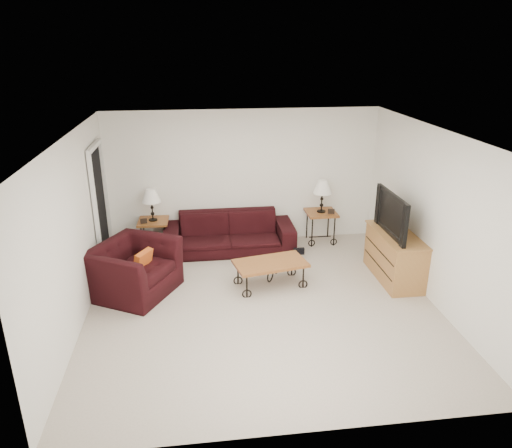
{
  "coord_description": "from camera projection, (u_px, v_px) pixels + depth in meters",
  "views": [
    {
      "loc": [
        -0.87,
        -6.1,
        3.61
      ],
      "look_at": [
        0.0,
        0.7,
        1.0
      ],
      "focal_mm": 33.67,
      "sensor_mm": 36.0,
      "label": 1
    }
  ],
  "objects": [
    {
      "name": "photo_frame_left",
      "position": [
        144.0,
        221.0,
        8.5
      ],
      "size": [
        0.12,
        0.03,
        0.1
      ],
      "primitive_type": "cube",
      "rotation": [
        0.0,
        0.0,
        0.15
      ],
      "color": "black",
      "rests_on": "side_table_left"
    },
    {
      "name": "side_table_right",
      "position": [
        320.0,
        227.0,
        9.14
      ],
      "size": [
        0.56,
        0.56,
        0.61
      ],
      "primitive_type": "cube",
      "rotation": [
        0.0,
        0.0,
        0.01
      ],
      "color": "#966326",
      "rests_on": "ground"
    },
    {
      "name": "wall_right",
      "position": [
        434.0,
        217.0,
        6.89
      ],
      "size": [
        0.02,
        5.0,
        2.5
      ],
      "primitive_type": "cube",
      "color": "white",
      "rests_on": "ground"
    },
    {
      "name": "photo_frame_right",
      "position": [
        331.0,
        211.0,
        8.89
      ],
      "size": [
        0.12,
        0.04,
        0.1
      ],
      "primitive_type": "cube",
      "rotation": [
        0.0,
        0.0,
        -0.2
      ],
      "color": "black",
      "rests_on": "side_table_right"
    },
    {
      "name": "sofa",
      "position": [
        229.0,
        233.0,
        8.75
      ],
      "size": [
        2.35,
        0.92,
        0.69
      ],
      "primitive_type": "imported",
      "color": "black",
      "rests_on": "ground"
    },
    {
      "name": "backpack",
      "position": [
        298.0,
        247.0,
        8.53
      ],
      "size": [
        0.36,
        0.32,
        0.38
      ],
      "primitive_type": "ellipsoid",
      "rotation": [
        0.0,
        0.0,
        -0.39
      ],
      "color": "black",
      "rests_on": "ground"
    },
    {
      "name": "ground",
      "position": [
        262.0,
        304.0,
        7.04
      ],
      "size": [
        5.0,
        5.0,
        0.0
      ],
      "primitive_type": "plane",
      "color": "beige",
      "rests_on": "ground"
    },
    {
      "name": "coffee_table",
      "position": [
        270.0,
        274.0,
        7.51
      ],
      "size": [
        1.2,
        0.81,
        0.41
      ],
      "primitive_type": "cube",
      "rotation": [
        0.0,
        0.0,
        0.21
      ],
      "color": "#966326",
      "rests_on": "ground"
    },
    {
      "name": "armchair",
      "position": [
        134.0,
        269.0,
        7.25
      ],
      "size": [
        1.51,
        1.57,
        0.78
      ],
      "primitive_type": "imported",
      "rotation": [
        0.0,
        0.0,
        1.06
      ],
      "color": "black",
      "rests_on": "ground"
    },
    {
      "name": "television",
      "position": [
        398.0,
        214.0,
        7.44
      ],
      "size": [
        0.15,
        1.16,
        0.67
      ],
      "primitive_type": "imported",
      "rotation": [
        0.0,
        0.0,
        -1.57
      ],
      "color": "black",
      "rests_on": "tv_stand"
    },
    {
      "name": "doorway",
      "position": [
        100.0,
        209.0,
        7.91
      ],
      "size": [
        0.08,
        0.94,
        2.04
      ],
      "primitive_type": "cube",
      "color": "black",
      "rests_on": "ground"
    },
    {
      "name": "lamp_right",
      "position": [
        322.0,
        196.0,
        8.92
      ],
      "size": [
        0.35,
        0.35,
        0.61
      ],
      "primitive_type": null,
      "rotation": [
        0.0,
        0.0,
        0.01
      ],
      "color": "black",
      "rests_on": "side_table_right"
    },
    {
      "name": "wall_back",
      "position": [
        244.0,
        177.0,
        8.91
      ],
      "size": [
        5.0,
        0.02,
        2.5
      ],
      "primitive_type": "cube",
      "color": "white",
      "rests_on": "ground"
    },
    {
      "name": "wall_front",
      "position": [
        302.0,
        324.0,
        4.28
      ],
      "size": [
        5.0,
        0.02,
        2.5
      ],
      "primitive_type": "cube",
      "color": "white",
      "rests_on": "ground"
    },
    {
      "name": "wall_left",
      "position": [
        74.0,
        234.0,
        6.3
      ],
      "size": [
        0.02,
        5.0,
        2.5
      ],
      "primitive_type": "cube",
      "color": "white",
      "rests_on": "ground"
    },
    {
      "name": "ceiling",
      "position": [
        263.0,
        134.0,
        6.15
      ],
      "size": [
        5.0,
        5.0,
        0.0
      ],
      "primitive_type": "plane",
      "color": "white",
      "rests_on": "wall_back"
    },
    {
      "name": "throw_pillow",
      "position": [
        143.0,
        262.0,
        7.18
      ],
      "size": [
        0.25,
        0.36,
        0.36
      ],
      "primitive_type": "cube",
      "rotation": [
        0.0,
        0.0,
        1.06
      ],
      "color": "orange",
      "rests_on": "armchair"
    },
    {
      "name": "tv_stand",
      "position": [
        395.0,
        256.0,
        7.7
      ],
      "size": [
        0.54,
        1.29,
        0.78
      ],
      "primitive_type": "cube",
      "color": "#AE7C40",
      "rests_on": "ground"
    },
    {
      "name": "lamp_left",
      "position": [
        152.0,
        205.0,
        8.57
      ],
      "size": [
        0.34,
        0.34,
        0.59
      ],
      "primitive_type": null,
      "rotation": [
        0.0,
        0.0,
        -0.03
      ],
      "color": "black",
      "rests_on": "side_table_left"
    },
    {
      "name": "side_table_left",
      "position": [
        154.0,
        235.0,
        8.77
      ],
      "size": [
        0.55,
        0.55,
        0.59
      ],
      "primitive_type": "cube",
      "rotation": [
        0.0,
        0.0,
        -0.03
      ],
      "color": "#966326",
      "rests_on": "ground"
    }
  ]
}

